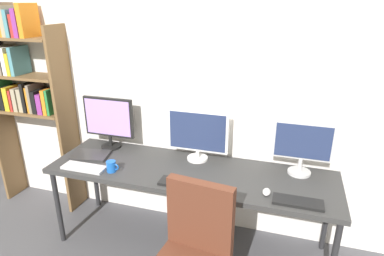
# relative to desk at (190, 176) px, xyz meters

# --- Properties ---
(wall_back) EXTENTS (4.73, 0.10, 2.60)m
(wall_back) POSITION_rel_desk_xyz_m (0.00, 0.42, 0.61)
(wall_back) COLOR silver
(wall_back) RESTS_ON ground_plane
(desk) EXTENTS (2.33, 0.68, 0.74)m
(desk) POSITION_rel_desk_xyz_m (0.00, 0.00, 0.00)
(desk) COLOR #333333
(desk) RESTS_ON ground_plane
(bookshelf) EXTENTS (0.83, 0.28, 2.01)m
(bookshelf) POSITION_rel_desk_xyz_m (-1.76, 0.23, 0.62)
(bookshelf) COLOR brown
(bookshelf) RESTS_ON ground_plane
(monitor_left) EXTENTS (0.48, 0.18, 0.48)m
(monitor_left) POSITION_rel_desk_xyz_m (-0.84, 0.21, 0.32)
(monitor_left) COLOR black
(monitor_left) RESTS_ON desk
(monitor_center) EXTENTS (0.53, 0.18, 0.44)m
(monitor_center) POSITION_rel_desk_xyz_m (0.00, 0.21, 0.29)
(monitor_center) COLOR silver
(monitor_center) RESTS_ON desk
(monitor_right) EXTENTS (0.45, 0.18, 0.43)m
(monitor_right) POSITION_rel_desk_xyz_m (0.84, 0.21, 0.29)
(monitor_right) COLOR silver
(monitor_right) RESTS_ON desk
(keyboard_left) EXTENTS (0.37, 0.13, 0.02)m
(keyboard_left) POSITION_rel_desk_xyz_m (-0.84, -0.23, 0.06)
(keyboard_left) COLOR silver
(keyboard_left) RESTS_ON desk
(keyboard_center) EXTENTS (0.33, 0.13, 0.02)m
(keyboard_center) POSITION_rel_desk_xyz_m (0.00, -0.23, 0.06)
(keyboard_center) COLOR black
(keyboard_center) RESTS_ON desk
(keyboard_right) EXTENTS (0.34, 0.13, 0.02)m
(keyboard_right) POSITION_rel_desk_xyz_m (0.84, -0.23, 0.06)
(keyboard_right) COLOR black
(keyboard_right) RESTS_ON desk
(computer_mouse) EXTENTS (0.06, 0.10, 0.03)m
(computer_mouse) POSITION_rel_desk_xyz_m (0.63, -0.17, 0.07)
(computer_mouse) COLOR silver
(computer_mouse) RESTS_ON desk
(laptop_closed) EXTENTS (0.36, 0.28, 0.02)m
(laptop_closed) POSITION_rel_desk_xyz_m (-0.92, -0.02, 0.06)
(laptop_closed) COLOR #2D2D2D
(laptop_closed) RESTS_ON desk
(coffee_mug) EXTENTS (0.11, 0.08, 0.09)m
(coffee_mug) POSITION_rel_desk_xyz_m (-0.60, -0.20, 0.09)
(coffee_mug) COLOR blue
(coffee_mug) RESTS_ON desk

